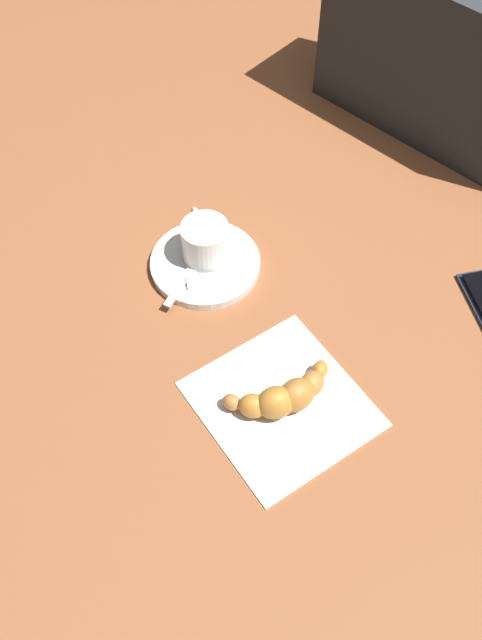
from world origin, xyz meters
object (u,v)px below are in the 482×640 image
at_px(espresso_cup, 205,241).
at_px(croissant, 284,396).
at_px(sugar_packet, 218,277).
at_px(laptop_bag, 444,52).
at_px(saucer, 205,264).
at_px(napkin, 282,404).
at_px(teaspoon, 199,256).

relative_size(espresso_cup, croissant, 0.64).
bearing_deg(sugar_packet, laptop_bag, 33.57).
distance_m(saucer, espresso_cup, 0.03).
bearing_deg(espresso_cup, croissant, -17.05).
distance_m(espresso_cup, croissant, 0.22).
bearing_deg(laptop_bag, napkin, 107.01).
height_order(espresso_cup, teaspoon, espresso_cup).
bearing_deg(croissant, sugar_packet, 163.29).
relative_size(teaspoon, sugar_packet, 1.75).
bearing_deg(sugar_packet, espresso_cup, 99.89).
xyz_separation_m(espresso_cup, sugar_packet, (0.04, -0.01, -0.02)).
distance_m(espresso_cup, laptop_bag, 0.42).
bearing_deg(teaspoon, croissant, -14.74).
bearing_deg(laptop_bag, sugar_packet, 88.56).
bearing_deg(saucer, teaspoon, -163.32).
bearing_deg(croissant, saucer, 164.10).
relative_size(croissant, laptop_bag, 0.39).
height_order(saucer, laptop_bag, laptop_bag).
relative_size(napkin, croissant, 1.39).
xyz_separation_m(teaspoon, napkin, (0.21, -0.06, -0.01)).
xyz_separation_m(saucer, laptop_bag, (-0.01, 0.42, 0.11)).
xyz_separation_m(saucer, napkin, (0.20, -0.06, -0.00)).
bearing_deg(saucer, sugar_packet, -11.37).
distance_m(espresso_cup, sugar_packet, 0.05).
xyz_separation_m(espresso_cup, croissant, (0.21, -0.07, -0.02)).
bearing_deg(sugar_packet, saucer, 107.07).
xyz_separation_m(saucer, teaspoon, (-0.01, -0.00, 0.01)).
relative_size(saucer, teaspoon, 1.13).
relative_size(espresso_cup, teaspoon, 0.67).
distance_m(espresso_cup, napkin, 0.22).
bearing_deg(croissant, laptop_bag, 113.87).
height_order(sugar_packet, croissant, croissant).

